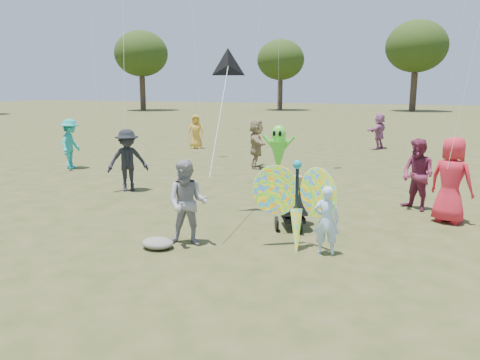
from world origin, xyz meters
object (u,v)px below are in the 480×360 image
Objects in this scene: child_girl at (326,220)px; adult_man at (187,203)px; jogging_stroller at (294,198)px; crowd_j at (379,131)px; crowd_g at (196,132)px; crowd_a at (451,180)px; crowd_i at (71,144)px; butterfly_kite at (297,204)px; crowd_d at (256,144)px; crowd_e at (418,175)px; alien_kite at (278,150)px; crowd_b at (128,160)px.

child_girl is 2.49m from adult_man.
adult_man is at bearing -154.69° from jogging_stroller.
child_girl is 15.06m from crowd_j.
crowd_g is 1.39× the size of jogging_stroller.
crowd_a reaches higher than crowd_i.
crowd_a is at bearing -63.77° from crowd_g.
crowd_i is 0.98× the size of butterfly_kite.
child_girl is 0.60m from butterfly_kite.
adult_man is 8.50m from crowd_d.
crowd_e reaches higher than jogging_stroller.
alien_kite reaches higher than adult_man.
child_girl is 14.84m from crowd_g.
crowd_i is at bearing -126.24° from crowd_g.
crowd_g is 6.87m from crowd_i.
alien_kite is at bearing -104.80° from crowd_i.
crowd_d reaches higher than crowd_b.
crowd_e is (1.42, 3.75, 0.24)m from child_girl.
crowd_a is 14.07m from crowd_g.
butterfly_kite is (5.55, -3.01, -0.04)m from crowd_b.
crowd_i is at bearing -177.81° from alien_kite.
crowd_j is at bearing 76.66° from alien_kite.
crowd_e is at bearing -122.78° from child_girl.
crowd_b reaches higher than crowd_e.
alien_kite reaches higher than butterfly_kite.
crowd_e is 11.68m from crowd_i.
crowd_g is 14.44m from butterfly_kite.
child_girl is 0.65× the size of crowd_a.
crowd_i is at bearing -148.76° from crowd_e.
adult_man is (-2.45, -0.42, 0.19)m from child_girl.
crowd_g is at bearing -49.91° from crowd_j.
child_girl is at bearing -176.81° from crowd_d.
crowd_e is 1.01× the size of crowd_j.
adult_man reaches higher than jogging_stroller.
jogging_stroller is at bearing -69.84° from alien_kite.
adult_man is 5.09m from crowd_b.
crowd_j is (8.12, 2.87, 0.04)m from crowd_g.
crowd_g is at bearing 64.29° from crowd_b.
crowd_a reaches higher than butterfly_kite.
alien_kite is (3.55, 2.69, 0.11)m from crowd_b.
butterfly_kite is (-2.64, -2.78, -0.10)m from crowd_a.
crowd_d reaches higher than adult_man.
alien_kite reaches higher than crowd_j.
butterfly_kite is (-0.55, 0.10, 0.21)m from child_girl.
crowd_d reaches higher than crowd_g.
crowd_a is 1.04× the size of crowd_i.
crowd_a is 3.84m from butterfly_kite.
crowd_g is (-6.03, 12.60, 0.01)m from adult_man.
jogging_stroller is at bearing -67.84° from child_girl.
crowd_i is (-6.12, -2.43, 0.01)m from crowd_d.
crowd_a reaches higher than child_girl.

